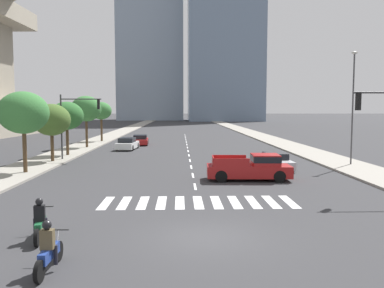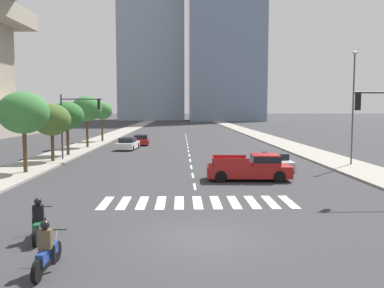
{
  "view_description": "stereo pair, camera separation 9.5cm",
  "coord_description": "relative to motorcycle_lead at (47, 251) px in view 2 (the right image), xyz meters",
  "views": [
    {
      "loc": [
        -0.89,
        -13.82,
        4.56
      ],
      "look_at": [
        0.0,
        15.35,
        2.0
      ],
      "focal_mm": 37.29,
      "sensor_mm": 36.0,
      "label": 1
    },
    {
      "loc": [
        -0.79,
        -13.82,
        4.56
      ],
      "look_at": [
        0.0,
        15.35,
        2.0
      ],
      "focal_mm": 37.29,
      "sensor_mm": 36.0,
      "label": 2
    }
  ],
  "objects": [
    {
      "name": "street_tree_second",
      "position": [
        -7.17,
        23.05,
        3.06
      ],
      "size": [
        3.17,
        3.17,
        4.86
      ],
      "color": "#4C3823",
      "rests_on": "sidewalk_west"
    },
    {
      "name": "pickup_truck",
      "position": [
        8.37,
        14.25,
        0.23
      ],
      "size": [
        5.41,
        2.19,
        1.67
      ],
      "rotation": [
        0.0,
        0.0,
        -0.04
      ],
      "color": "maroon",
      "rests_on": "ground"
    },
    {
      "name": "sedan_white_0",
      "position": [
        -2.25,
        34.0,
        0.04
      ],
      "size": [
        2.23,
        4.57,
        1.35
      ],
      "rotation": [
        0.0,
        0.0,
        1.48
      ],
      "color": "silver",
      "rests_on": "ground"
    },
    {
      "name": "street_tree_third",
      "position": [
        -7.17,
        27.64,
        3.33
      ],
      "size": [
        3.17,
        3.17,
        5.12
      ],
      "color": "#4C3823",
      "rests_on": "sidewalk_west"
    },
    {
      "name": "crosswalk_near",
      "position": [
        4.58,
        8.19,
        -0.58
      ],
      "size": [
        9.45,
        2.77,
        0.01
      ],
      "color": "silver",
      "rests_on": "ground"
    },
    {
      "name": "street_tree_nearest",
      "position": [
        -7.17,
        17.05,
        3.72
      ],
      "size": [
        3.45,
        3.45,
        5.64
      ],
      "color": "#4C3823",
      "rests_on": "sidewalk_west"
    },
    {
      "name": "street_lamp_east",
      "position": [
        17.42,
        20.37,
        4.65
      ],
      "size": [
        0.5,
        0.24,
        8.93
      ],
      "color": "#3F3F42",
      "rests_on": "sidewalk_east"
    },
    {
      "name": "sidewalk_west",
      "position": [
        -7.97,
        32.84,
        -0.51
      ],
      "size": [
        4.0,
        260.0,
        0.15
      ],
      "primitive_type": "cube",
      "color": "gray",
      "rests_on": "ground"
    },
    {
      "name": "lane_divider_center",
      "position": [
        4.58,
        36.19,
        -0.58
      ],
      "size": [
        0.14,
        50.0,
        0.01
      ],
      "color": "silver",
      "rests_on": "ground"
    },
    {
      "name": "sedan_red_2",
      "position": [
        -1.37,
        39.95,
        0.01
      ],
      "size": [
        2.1,
        4.44,
        1.28
      ],
      "rotation": [
        0.0,
        0.0,
        1.62
      ],
      "color": "maroon",
      "rests_on": "ground"
    },
    {
      "name": "sedan_silver_1",
      "position": [
        11.01,
        19.02,
        -0.02
      ],
      "size": [
        1.95,
        4.35,
        1.22
      ],
      "rotation": [
        0.0,
        0.0,
        -1.55
      ],
      "color": "#B7BABF",
      "rests_on": "ground"
    },
    {
      "name": "ground_plane",
      "position": [
        4.58,
        2.84,
        -0.58
      ],
      "size": [
        800.0,
        800.0,
        0.0
      ],
      "primitive_type": "plane",
      "color": "#333335"
    },
    {
      "name": "traffic_signal_far",
      "position": [
        -5.46,
        24.47,
        3.43
      ],
      "size": [
        3.84,
        0.28,
        5.69
      ],
      "color": "#333335",
      "rests_on": "sidewalk_west"
    },
    {
      "name": "street_tree_fifth",
      "position": [
        -7.17,
        44.49,
        3.72
      ],
      "size": [
        2.84,
        2.84,
        5.39
      ],
      "color": "#4C3823",
      "rests_on": "sidewalk_west"
    },
    {
      "name": "motorcycle_trailing",
      "position": [
        -1.21,
        2.83,
        -0.0
      ],
      "size": [
        0.74,
        2.19,
        1.49
      ],
      "rotation": [
        0.0,
        0.0,
        1.75
      ],
      "color": "black",
      "rests_on": "ground"
    },
    {
      "name": "street_tree_fourth",
      "position": [
        -7.17,
        35.62,
        4.01
      ],
      "size": [
        3.47,
        3.47,
        5.94
      ],
      "color": "#4C3823",
      "rests_on": "sidewalk_west"
    },
    {
      "name": "motorcycle_lead",
      "position": [
        0.0,
        0.0,
        0.0
      ],
      "size": [
        0.7,
        2.13,
        1.49
      ],
      "rotation": [
        0.0,
        0.0,
        1.55
      ],
      "color": "black",
      "rests_on": "ground"
    },
    {
      "name": "sidewalk_east",
      "position": [
        17.12,
        32.84,
        -0.51
      ],
      "size": [
        4.0,
        260.0,
        0.15
      ],
      "primitive_type": "cube",
      "color": "gray",
      "rests_on": "ground"
    }
  ]
}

